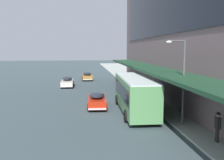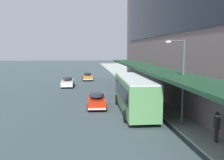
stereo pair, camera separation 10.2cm
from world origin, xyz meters
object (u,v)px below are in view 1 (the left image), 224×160
transit_bus_kerbside_front (134,92)px  sedan_trailing_near (67,82)px  sedan_lead_near (97,100)px  street_lamp (181,75)px  pedestrian_at_kerb (218,126)px  sedan_oncoming_rear (87,76)px

transit_bus_kerbside_front → sedan_trailing_near: (-7.04, 16.56, -1.08)m
sedan_trailing_near → sedan_lead_near: (3.73, -14.27, 0.00)m
sedan_trailing_near → street_lamp: 23.35m
sedan_lead_near → pedestrian_at_kerb: size_ratio=2.52×
sedan_oncoming_rear → transit_bus_kerbside_front: bearing=-81.1°
sedan_lead_near → street_lamp: bearing=-49.1°
sedan_trailing_near → sedan_oncoming_rear: sedan_trailing_near is taller
sedan_trailing_near → sedan_lead_near: same height
sedan_lead_near → pedestrian_at_kerb: 12.53m
transit_bus_kerbside_front → sedan_oncoming_rear: bearing=98.9°
pedestrian_at_kerb → street_lamp: (-0.84, 3.78, 2.69)m
sedan_trailing_near → sedan_lead_near: bearing=-75.3°
sedan_trailing_near → transit_bus_kerbside_front: bearing=-67.0°
transit_bus_kerbside_front → street_lamp: (2.56, -4.50, 2.01)m
transit_bus_kerbside_front → sedan_trailing_near: transit_bus_kerbside_front is taller
sedan_trailing_near → sedan_lead_near: size_ratio=0.98×
transit_bus_kerbside_front → sedan_oncoming_rear: (-3.85, 24.51, -1.10)m
transit_bus_kerbside_front → pedestrian_at_kerb: 8.97m
transit_bus_kerbside_front → sedan_lead_near: transit_bus_kerbside_front is taller
sedan_trailing_near → sedan_oncoming_rear: size_ratio=1.00×
sedan_trailing_near → pedestrian_at_kerb: bearing=-67.2°
sedan_trailing_near → street_lamp: (9.61, -21.05, 3.09)m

